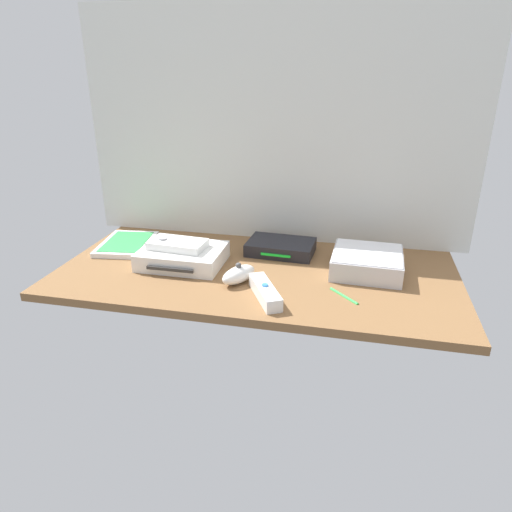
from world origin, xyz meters
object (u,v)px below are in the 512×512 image
remote_wand (265,292)px  remote_classic_pad (178,244)px  mini_computer (367,262)px  remote_nunchuk (239,274)px  stylus_pen (344,295)px  game_console (182,257)px  game_case (127,244)px  network_router (281,247)px

remote_wand → remote_classic_pad: bearing=123.4°
mini_computer → remote_wand: bearing=-138.8°
remote_nunchuk → stylus_pen: 25.10cm
remote_classic_pad → stylus_pen: (43.16, -9.58, -5.06)cm
game_console → game_case: (-20.32, 8.83, -1.44)cm
game_case → stylus_pen: 64.76cm
remote_wand → stylus_pen: bearing=-13.1°
mini_computer → network_router: size_ratio=0.95×
game_console → remote_classic_pad: bearing=152.4°
remote_wand → remote_nunchuk: size_ratio=1.36×
network_router → game_console: bearing=-146.8°
remote_nunchuk → network_router: bearing=102.2°
remote_nunchuk → game_case: bearing=-172.9°
game_console → mini_computer: size_ratio=1.19×
mini_computer → stylus_pen: 15.67cm
remote_classic_pad → stylus_pen: bearing=-7.8°
network_router → remote_classic_pad: 28.28cm
remote_nunchuk → game_console: bearing=-172.3°
remote_classic_pad → game_console: bearing=-23.2°
game_case → remote_wand: (45.05, -22.34, 0.75)cm
mini_computer → remote_nunchuk: 32.44cm
mini_computer → remote_classic_pad: (-48.00, -5.15, 2.77)cm
game_case → remote_classic_pad: remote_classic_pad is taller
mini_computer → remote_wand: (-22.06, -19.30, -1.13)cm
game_console → remote_wand: 28.19cm
game_case → remote_nunchuk: (37.30, -15.83, 1.28)cm
network_router → remote_wand: 27.16cm
network_router → remote_wand: bearing=-84.4°
game_console → remote_wand: (24.73, -13.52, -0.69)cm
game_case → remote_classic_pad: (19.11, -8.19, 4.65)cm
remote_nunchuk → remote_classic_pad: remote_classic_pad is taller
remote_wand → mini_computer: bearing=13.2°
game_console → game_case: game_console is taller
remote_wand → remote_classic_pad: 29.80cm
game_console → remote_nunchuk: bearing=-22.2°
mini_computer → remote_wand: mini_computer is taller
game_case → network_router: bearing=-1.6°
game_console → remote_nunchuk: 18.37cm
remote_nunchuk → remote_wand: bearing=-10.0°
remote_classic_pad → remote_wand: bearing=-23.9°
game_case → remote_wand: size_ratio=1.40×
game_console → remote_classic_pad: size_ratio=1.40×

